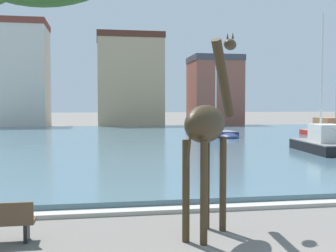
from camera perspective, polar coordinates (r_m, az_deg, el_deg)
harbor_water at (r=32.66m, az=-4.53°, el=-2.08°), size 80.09×41.50×0.28m
quay_edge_coping at (r=12.14m, az=4.61°, el=-11.19°), size 80.09×0.50×0.12m
giraffe_statue at (r=9.61m, az=5.50°, el=-0.24°), size 2.05×2.43×4.88m
sailboat_black at (r=25.91m, az=20.18°, el=-2.49°), size 2.57×6.08×8.27m
sailboat_red at (r=37.53m, az=21.88°, el=-0.94°), size 2.46×7.81×6.19m
sailboat_navy at (r=36.90m, az=6.55°, el=-0.91°), size 2.44×7.88×6.69m
townhouse_end_terrace at (r=57.23m, az=-19.64°, el=6.63°), size 7.16×7.07×13.62m
townhouse_tall_gabled at (r=56.03m, az=-5.25°, el=6.19°), size 8.68×6.52×12.29m
townhouse_narrow_midrow at (r=57.59m, az=6.39°, el=4.75°), size 6.68×6.42×9.57m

